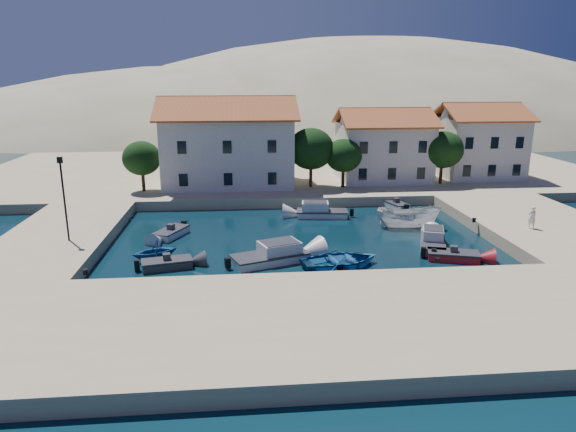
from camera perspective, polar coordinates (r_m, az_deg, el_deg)
The scene contains 23 objects.
ground at distance 32.60m, azimuth 3.31°, elevation -7.80°, with size 400.00×400.00×0.00m, color black.
quay_south at distance 27.02m, azimuth 5.24°, elevation -11.74°, with size 52.00×12.00×1.00m, color tan.
quay_east at distance 48.51m, azimuth 26.13°, elevation -1.00°, with size 11.00×20.00×1.00m, color tan.
quay_west at distance 43.92m, azimuth -24.18°, elevation -2.34°, with size 8.00×20.00×1.00m, color tan.
quay_north at distance 69.08m, azimuth 0.30°, elevation 4.97°, with size 80.00×36.00×1.00m, color tan.
hills at distance 159.49m, azimuth 3.97°, elevation 2.02°, with size 254.00×176.00×99.00m.
building_left at distance 58.08m, azimuth -6.68°, elevation 8.36°, with size 14.70×9.45×9.70m.
building_mid at distance 61.43m, azimuth 10.55°, elevation 7.90°, with size 10.50×8.40×8.30m.
building_right at distance 66.57m, azimuth 20.42°, elevation 7.97°, with size 9.45×8.40×8.80m.
trees at distance 56.43m, azimuth 4.11°, elevation 7.10°, with size 37.30×5.30×6.45m.
lamppost at distance 40.60m, azimuth -23.69°, elevation 2.58°, with size 0.35×0.25×6.22m.
bollards at distance 36.23m, azimuth 6.82°, elevation -3.54°, with size 29.36×9.56×0.30m.
motorboat_grey_sw at distance 36.37m, azimuth -13.29°, elevation -5.21°, with size 3.64×2.20×1.25m.
cabin_cruiser_south at distance 36.47m, azimuth -2.02°, elevation -4.44°, with size 5.85×4.03×1.60m.
rowboat_south at distance 36.04m, azimuth 5.81°, elevation -5.56°, with size 3.93×5.51×1.14m, color #184E89.
motorboat_red_se at distance 38.82m, azimuth 17.89°, elevation -4.24°, with size 3.91×2.57×1.25m.
cabin_cruiser_east at distance 40.96m, azimuth 15.80°, elevation -2.80°, with size 3.19×4.83×1.60m.
boat_east at distance 46.04m, azimuth 13.15°, elevation -1.27°, with size 2.05×5.46×2.11m, color silver.
motorboat_white_ne at distance 52.53m, azimuth 11.91°, elevation 1.16°, with size 2.23×3.29×1.25m.
rowboat_west at distance 38.21m, azimuth -14.52°, elevation -4.76°, with size 2.72×3.15×1.66m, color #184E89.
motorboat_white_west at distance 43.40m, azimuth -12.86°, elevation -1.85°, with size 2.87×3.80×1.25m.
cabin_cruiser_north at distance 48.33m, azimuth 3.80°, elevation 0.46°, with size 4.97×2.58×1.60m.
pedestrian at distance 45.31m, azimuth 25.48°, elevation -0.13°, with size 0.66×0.43×1.82m, color silver.
Camera 1 is at (-4.61, -29.67, 12.69)m, focal length 32.00 mm.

